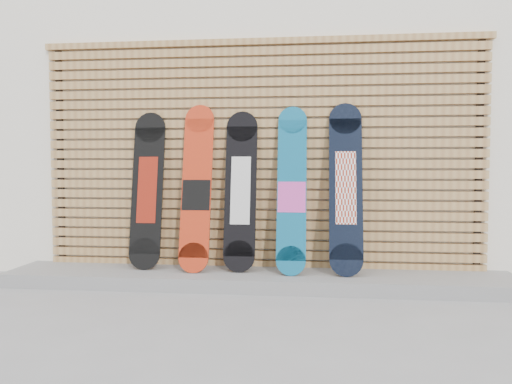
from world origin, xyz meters
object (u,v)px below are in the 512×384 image
snowboard_1 (197,188)px  snowboard_2 (241,190)px  snowboard_3 (292,190)px  snowboard_4 (346,188)px  snowboard_0 (148,190)px

snowboard_1 → snowboard_2: snowboard_1 is taller
snowboard_3 → snowboard_4: 0.49m
snowboard_1 → snowboard_2: size_ratio=1.05×
snowboard_0 → snowboard_1: (0.49, -0.05, 0.02)m
snowboard_0 → snowboard_3: bearing=-2.4°
snowboard_0 → snowboard_2: (0.90, -0.01, -0.00)m
snowboard_0 → snowboard_2: same height
snowboard_3 → snowboard_4: bearing=0.8°
snowboard_1 → snowboard_2: 0.41m
snowboard_0 → snowboard_3: snowboard_3 is taller
snowboard_0 → snowboard_1: snowboard_1 is taller
snowboard_1 → snowboard_2: (0.41, 0.04, -0.02)m
snowboard_2 → snowboard_4: bearing=-2.4°
snowboard_0 → snowboard_4: (1.86, -0.05, 0.03)m
snowboard_2 → snowboard_3: (0.48, -0.05, 0.01)m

